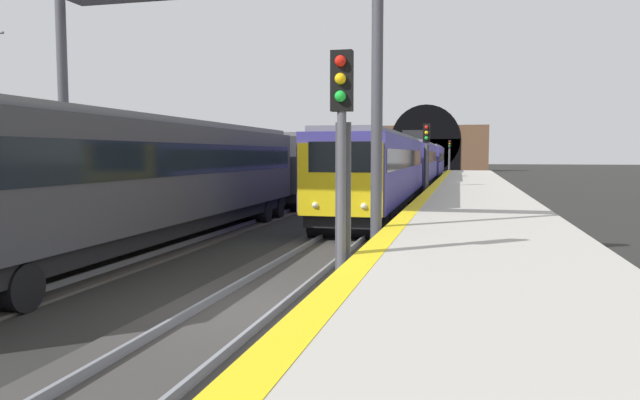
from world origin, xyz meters
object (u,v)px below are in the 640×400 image
Objects in this scene: train_adjacent_platform at (267,167)px; overhead_signal_gantry at (209,38)px; train_main_approaching at (414,163)px; railway_signal_mid at (426,156)px; railway_signal_far at (449,154)px; railway_signal_near at (342,156)px.

overhead_signal_gantry is (-12.08, -2.59, 3.63)m from train_adjacent_platform.
train_main_approaching is 13.45m from railway_signal_mid.
railway_signal_far is at bearing 171.99° from train_adjacent_platform.
overhead_signal_gantry is (-18.99, 4.39, 3.11)m from railway_signal_mid.
train_main_approaching is at bearing -177.18° from railway_signal_near.
overhead_signal_gantry reaches higher than railway_signal_far.
railway_signal_mid is at bearing -13.02° from overhead_signal_gantry.
overhead_signal_gantry reaches higher than train_main_approaching.
overhead_signal_gantry is (-68.09, 4.39, 3.01)m from railway_signal_far.
railway_signal_far is (56.01, -6.98, 0.62)m from train_adjacent_platform.
railway_signal_far is (72.26, -0.00, 0.02)m from railway_signal_near.
overhead_signal_gantry is (4.17, 4.39, 3.03)m from railway_signal_near.
railway_signal_mid is 0.96× the size of railway_signal_far.
railway_signal_near is 6.77m from overhead_signal_gantry.
train_adjacent_platform is at bearing -7.11° from railway_signal_far.
railway_signal_mid is 19.74m from overhead_signal_gantry.
overhead_signal_gantry is at bearing -5.10° from train_main_approaching.
train_adjacent_platform is at bearing -45.29° from railway_signal_mid.
railway_signal_near is at bearing 22.35° from train_adjacent_platform.
train_main_approaching is 20.88m from train_adjacent_platform.
train_main_approaching is at bearing -4.59° from overhead_signal_gantry.
train_main_approaching is 1.40× the size of train_adjacent_platform.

